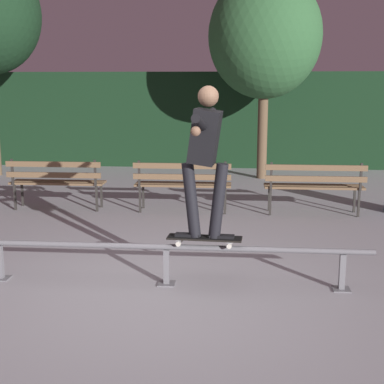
% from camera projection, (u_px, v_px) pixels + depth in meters
% --- Properties ---
extents(ground_plane, '(90.00, 90.00, 0.00)m').
position_uv_depth(ground_plane, '(163.00, 293.00, 5.54)').
color(ground_plane, '#99999E').
extents(hedge_backdrop, '(24.00, 1.20, 2.40)m').
position_uv_depth(hedge_backdrop, '(211.00, 119.00, 14.17)').
color(hedge_backdrop, black).
rests_on(hedge_backdrop, ground).
extents(grind_rail, '(4.31, 0.18, 0.44)m').
position_uv_depth(grind_rail, '(166.00, 253.00, 5.72)').
color(grind_rail, slate).
rests_on(grind_rail, ground).
extents(skateboard, '(0.79, 0.25, 0.09)m').
position_uv_depth(skateboard, '(205.00, 238.00, 5.65)').
color(skateboard, black).
rests_on(skateboard, grind_rail).
extents(skateboarder, '(0.63, 1.41, 1.56)m').
position_uv_depth(skateboarder, '(205.00, 149.00, 5.47)').
color(skateboarder, black).
rests_on(skateboarder, skateboard).
extents(park_bench_leftmost, '(1.60, 0.42, 0.88)m').
position_uv_depth(park_bench_leftmost, '(56.00, 179.00, 9.11)').
color(park_bench_leftmost, '#282623').
rests_on(park_bench_leftmost, ground).
extents(park_bench_left_center, '(1.60, 0.42, 0.88)m').
position_uv_depth(park_bench_left_center, '(183.00, 181.00, 8.92)').
color(park_bench_left_center, '#282623').
rests_on(park_bench_left_center, ground).
extents(park_bench_right_center, '(1.60, 0.42, 0.88)m').
position_uv_depth(park_bench_right_center, '(314.00, 183.00, 8.74)').
color(park_bench_right_center, '#282623').
rests_on(park_bench_right_center, ground).
extents(tree_behind_benches, '(2.46, 2.46, 4.48)m').
position_uv_depth(tree_behind_benches, '(265.00, 36.00, 11.71)').
color(tree_behind_benches, brown).
rests_on(tree_behind_benches, ground).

